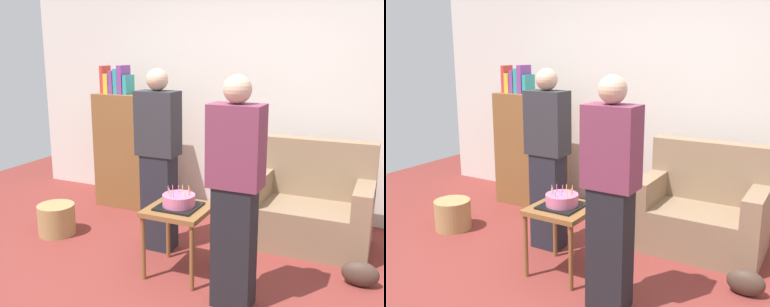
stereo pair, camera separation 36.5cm
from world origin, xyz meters
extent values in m
plane|color=maroon|center=(0.00, 0.00, 0.00)|extent=(8.00, 8.00, 0.00)
cube|color=silver|center=(0.00, 2.05, 1.35)|extent=(6.00, 0.10, 2.70)
cube|color=#8C7054|center=(0.68, 1.29, 0.20)|extent=(1.10, 0.70, 0.40)
cube|color=#8C7054|center=(0.68, 1.56, 0.68)|extent=(1.10, 0.16, 0.56)
cube|color=#8C7054|center=(0.21, 1.29, 0.52)|extent=(0.16, 0.70, 0.24)
cube|color=#8C7054|center=(1.15, 1.29, 0.52)|extent=(0.16, 0.70, 0.24)
cube|color=brown|center=(-1.39, 1.54, 0.65)|extent=(0.80, 0.36, 1.30)
cube|color=red|center=(-1.71, 1.54, 1.45)|extent=(0.04, 0.17, 0.31)
cube|color=gold|center=(-1.64, 1.54, 1.41)|extent=(0.06, 0.20, 0.22)
cube|color=#7F3D93|center=(-1.58, 1.54, 1.43)|extent=(0.05, 0.19, 0.25)
cube|color=teal|center=(-1.52, 1.54, 1.44)|extent=(0.05, 0.18, 0.28)
cube|color=#7F3D93|center=(-1.46, 1.54, 1.46)|extent=(0.06, 0.20, 0.31)
cube|color=teal|center=(-1.40, 1.54, 1.41)|extent=(0.05, 0.18, 0.21)
cube|color=brown|center=(-0.17, 0.30, 0.55)|extent=(0.48, 0.48, 0.04)
cylinder|color=brown|center=(-0.38, 0.09, 0.26)|extent=(0.04, 0.04, 0.53)
cylinder|color=brown|center=(0.04, 0.09, 0.26)|extent=(0.04, 0.04, 0.53)
cylinder|color=brown|center=(-0.38, 0.51, 0.26)|extent=(0.04, 0.04, 0.53)
cylinder|color=brown|center=(0.04, 0.51, 0.26)|extent=(0.04, 0.04, 0.53)
cube|color=black|center=(-0.17, 0.30, 0.57)|extent=(0.32, 0.32, 0.02)
cylinder|color=#D66B93|center=(-0.17, 0.30, 0.63)|extent=(0.26, 0.26, 0.09)
cylinder|color=#F2CC4C|center=(-0.08, 0.29, 0.70)|extent=(0.01, 0.01, 0.06)
cylinder|color=#EA668C|center=(-0.09, 0.34, 0.69)|extent=(0.01, 0.01, 0.05)
cylinder|color=#F2CC4C|center=(-0.12, 0.38, 0.70)|extent=(0.01, 0.01, 0.06)
cylinder|color=#F2CC4C|center=(-0.17, 0.38, 0.70)|extent=(0.01, 0.01, 0.06)
cylinder|color=#EA668C|center=(-0.20, 0.36, 0.70)|extent=(0.01, 0.01, 0.05)
cylinder|color=#EA668C|center=(-0.24, 0.33, 0.70)|extent=(0.01, 0.01, 0.06)
cylinder|color=#EA668C|center=(-0.26, 0.29, 0.70)|extent=(0.01, 0.01, 0.06)
cylinder|color=#66B2E5|center=(-0.23, 0.27, 0.70)|extent=(0.01, 0.01, 0.05)
cylinder|color=#F2CC4C|center=(-0.21, 0.22, 0.70)|extent=(0.01, 0.01, 0.06)
cylinder|color=#66B2E5|center=(-0.17, 0.21, 0.70)|extent=(0.01, 0.01, 0.05)
cylinder|color=#66B2E5|center=(-0.14, 0.25, 0.70)|extent=(0.01, 0.01, 0.05)
cylinder|color=#F2CC4C|center=(-0.09, 0.25, 0.70)|extent=(0.01, 0.01, 0.05)
cube|color=#23232D|center=(-0.54, 0.66, 0.44)|extent=(0.28, 0.20, 0.88)
cube|color=#2D2D33|center=(-0.54, 0.66, 1.16)|extent=(0.36, 0.22, 0.56)
sphere|color=#D1A889|center=(-0.54, 0.66, 1.53)|extent=(0.19, 0.19, 0.19)
cube|color=black|center=(0.38, 0.05, 0.44)|extent=(0.28, 0.20, 0.88)
cube|color=#75334C|center=(0.38, 0.05, 1.16)|extent=(0.36, 0.22, 0.56)
sphere|color=#D1A889|center=(0.38, 0.05, 1.53)|extent=(0.19, 0.19, 0.19)
cylinder|color=#A88451|center=(-1.62, 0.51, 0.15)|extent=(0.36, 0.36, 0.30)
ellipsoid|color=#473328|center=(1.19, 0.70, 0.10)|extent=(0.28, 0.14, 0.20)
camera|label=1|loc=(1.32, -2.68, 1.78)|focal=41.64mm
camera|label=2|loc=(1.64, -2.51, 1.78)|focal=41.64mm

